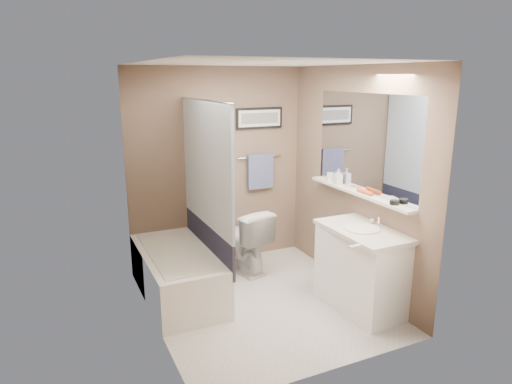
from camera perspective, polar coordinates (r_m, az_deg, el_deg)
name	(u,v)px	position (r m, az deg, el deg)	size (l,w,h in m)	color
ground	(262,302)	(4.88, 0.77, -13.60)	(2.50, 2.50, 0.00)	beige
ceiling	(263,65)	(4.31, 0.88, 15.57)	(2.20, 2.50, 0.04)	white
wall_back	(218,168)	(5.55, -4.73, 3.00)	(2.20, 0.04, 2.40)	brown
wall_front	(335,227)	(3.43, 9.84, -4.36)	(2.20, 0.04, 2.40)	brown
wall_left	(152,203)	(4.11, -12.87, -1.37)	(0.04, 2.50, 2.40)	brown
wall_right	(353,180)	(5.00, 12.03, 1.46)	(0.04, 2.50, 2.40)	brown
tile_surround	(141,210)	(4.63, -14.22, -2.24)	(0.02, 1.55, 2.00)	#B9A88C
curtain_rod	(204,100)	(4.63, -6.46, 11.32)	(0.02, 0.02, 1.55)	silver
curtain_upper	(206,165)	(4.71, -6.24, 3.39)	(0.03, 1.45, 1.28)	white
curtain_lower	(208,240)	(4.93, -5.98, -6.01)	(0.03, 1.45, 0.36)	#222640
mirror	(365,143)	(4.82, 13.45, 5.99)	(0.02, 1.60, 1.00)	silver
shelf	(358,193)	(4.88, 12.60, -0.09)	(0.12, 1.60, 0.03)	silver
towel_bar	(260,157)	(5.73, 0.48, 4.42)	(0.02, 0.02, 0.60)	silver
towel	(260,171)	(5.75, 0.56, 2.62)	(0.34, 0.05, 0.44)	#7D86B6
art_frame	(259,118)	(5.68, 0.41, 9.22)	(0.62, 0.03, 0.26)	black
art_mat	(260,118)	(5.67, 0.47, 9.20)	(0.56, 0.00, 0.20)	white
art_image	(260,118)	(5.67, 0.49, 9.20)	(0.50, 0.00, 0.13)	#595959
door	(392,242)	(3.81, 16.67, -6.02)	(0.80, 0.02, 2.00)	silver
door_handle	(354,246)	(3.65, 12.21, -6.65)	(0.02, 0.02, 0.10)	silver
bathtub	(177,273)	(4.99, -9.85, -10.00)	(0.70, 1.50, 0.50)	white
tub_rim	(176,251)	(4.89, -9.97, -7.33)	(0.56, 1.36, 0.02)	silver
toilet	(242,240)	(5.47, -1.71, -5.97)	(0.43, 0.76, 0.78)	silver
vanity	(361,271)	(4.73, 13.02, -9.57)	(0.50, 0.90, 0.80)	white
countertop	(363,231)	(4.57, 13.22, -4.77)	(0.54, 0.96, 0.04)	silver
sink_basin	(362,228)	(4.56, 13.14, -4.46)	(0.34, 0.34, 0.01)	white
faucet_spout	(379,222)	(4.67, 15.11, -3.60)	(0.02, 0.02, 0.10)	white
faucet_knob	(372,221)	(4.74, 14.32, -3.50)	(0.05, 0.05, 0.05)	silver
candle_bowl_near	(394,202)	(4.47, 16.91, -1.24)	(0.09, 0.09, 0.04)	black
hair_brush_front	(365,192)	(4.78, 13.47, 0.03)	(0.04, 0.04, 0.22)	#D84B1E
pink_comb	(349,188)	(5.00, 11.51, 0.53)	(0.03, 0.16, 0.01)	pink
glass_jar	(330,177)	(5.27, 9.25, 1.86)	(0.08, 0.08, 0.10)	silver
soap_bottle	(338,177)	(5.14, 10.24, 1.89)	(0.08, 0.08, 0.17)	#999999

